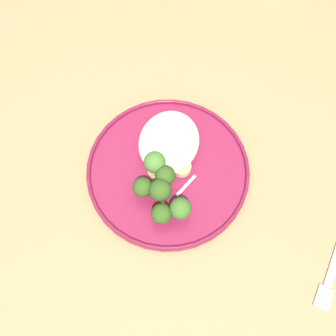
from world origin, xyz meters
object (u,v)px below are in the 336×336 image
at_px(seared_scallop_large_seared, 157,170).
at_px(broccoli_floret_small_sprig, 165,176).
at_px(seared_scallop_tilted_round, 166,143).
at_px(seared_scallop_left_edge, 182,167).
at_px(broccoli_floret_tall_stalk, 181,209).
at_px(seared_scallop_center_golden, 178,146).
at_px(dinner_fork, 335,260).
at_px(broccoli_floret_beside_noodles, 160,193).
at_px(broccoli_floret_split_head, 162,214).
at_px(seared_scallop_on_noodles, 168,157).
at_px(seared_scallop_right_edge, 183,135).
at_px(broccoli_floret_near_rim, 142,189).
at_px(broccoli_floret_center_pile, 155,163).
at_px(dinner_plate, 168,171).

xyz_separation_m(seared_scallop_large_seared, broccoli_floret_small_sprig, (0.02, 0.02, 0.02)).
distance_m(seared_scallop_tilted_round, seared_scallop_left_edge, 0.06).
distance_m(seared_scallop_large_seared, broccoli_floret_tall_stalk, 0.09).
xyz_separation_m(seared_scallop_center_golden, dinner_fork, (0.13, 0.30, -0.02)).
bearing_deg(seared_scallop_tilted_round, seared_scallop_large_seared, -1.61).
bearing_deg(seared_scallop_left_edge, broccoli_floret_beside_noodles, -18.91).
xyz_separation_m(seared_scallop_large_seared, broccoli_floret_split_head, (0.08, 0.03, 0.02)).
bearing_deg(seared_scallop_on_noodles, broccoli_floret_beside_noodles, 4.45).
height_order(seared_scallop_tilted_round, seared_scallop_right_edge, seared_scallop_right_edge).
bearing_deg(broccoli_floret_split_head, seared_scallop_large_seared, -159.41).
xyz_separation_m(seared_scallop_center_golden, broccoli_floret_small_sprig, (0.07, -0.00, 0.02)).
bearing_deg(seared_scallop_center_golden, seared_scallop_left_edge, 23.65).
bearing_deg(dinner_fork, broccoli_floret_near_rim, -93.82).
xyz_separation_m(seared_scallop_center_golden, broccoli_floret_center_pile, (0.05, -0.03, 0.03)).
height_order(broccoli_floret_center_pile, dinner_fork, broccoli_floret_center_pile).
height_order(seared_scallop_right_edge, dinner_fork, seared_scallop_right_edge).
relative_size(seared_scallop_tilted_round, broccoli_floret_center_pile, 0.46).
bearing_deg(dinner_fork, broccoli_floret_beside_noodles, -94.19).
distance_m(seared_scallop_right_edge, broccoli_floret_beside_noodles, 0.13).
distance_m(seared_scallop_large_seared, dinner_fork, 0.33).
distance_m(broccoli_floret_beside_noodles, broccoli_floret_split_head, 0.04).
relative_size(dinner_plate, broccoli_floret_small_sprig, 5.20).
xyz_separation_m(seared_scallop_right_edge, seared_scallop_on_noodles, (0.05, -0.02, 0.00)).
bearing_deg(broccoli_floret_center_pile, dinner_fork, 77.66).
distance_m(seared_scallop_tilted_round, broccoli_floret_tall_stalk, 0.14).
xyz_separation_m(seared_scallop_center_golden, broccoli_floret_near_rim, (0.10, -0.04, 0.02)).
height_order(dinner_plate, broccoli_floret_split_head, broccoli_floret_split_head).
bearing_deg(broccoli_floret_split_head, seared_scallop_tilted_round, -168.09).
relative_size(seared_scallop_tilted_round, dinner_fork, 0.15).
bearing_deg(broccoli_floret_near_rim, broccoli_floret_beside_noodles, 89.85).
height_order(seared_scallop_center_golden, broccoli_floret_tall_stalk, broccoli_floret_tall_stalk).
xyz_separation_m(seared_scallop_tilted_round, seared_scallop_center_golden, (0.00, 0.02, 0.00)).
relative_size(dinner_plate, dinner_fork, 1.56).
relative_size(dinner_plate, seared_scallop_tilted_round, 10.42).
xyz_separation_m(seared_scallop_tilted_round, dinner_fork, (0.13, 0.32, -0.02)).
height_order(seared_scallop_tilted_round, broccoli_floret_tall_stalk, broccoli_floret_tall_stalk).
distance_m(broccoli_floret_near_rim, broccoli_floret_tall_stalk, 0.07).
height_order(broccoli_floret_small_sprig, broccoli_floret_center_pile, broccoli_floret_center_pile).
height_order(dinner_plate, seared_scallop_center_golden, seared_scallop_center_golden).
relative_size(seared_scallop_large_seared, broccoli_floret_small_sprig, 0.62).
distance_m(seared_scallop_large_seared, seared_scallop_left_edge, 0.04).
height_order(seared_scallop_on_noodles, broccoli_floret_beside_noodles, broccoli_floret_beside_noodles).
bearing_deg(broccoli_floret_near_rim, seared_scallop_right_edge, 162.50).
height_order(dinner_plate, broccoli_floret_beside_noodles, broccoli_floret_beside_noodles).
height_order(seared_scallop_tilted_round, broccoli_floret_near_rim, broccoli_floret_near_rim).
bearing_deg(seared_scallop_left_edge, dinner_plate, -75.11).
bearing_deg(dinner_fork, dinner_plate, -104.66).
relative_size(broccoli_floret_near_rim, broccoli_floret_tall_stalk, 0.90).
xyz_separation_m(broccoli_floret_near_rim, dinner_fork, (0.02, 0.34, -0.04)).
bearing_deg(broccoli_floret_beside_noodles, seared_scallop_right_edge, 175.84).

